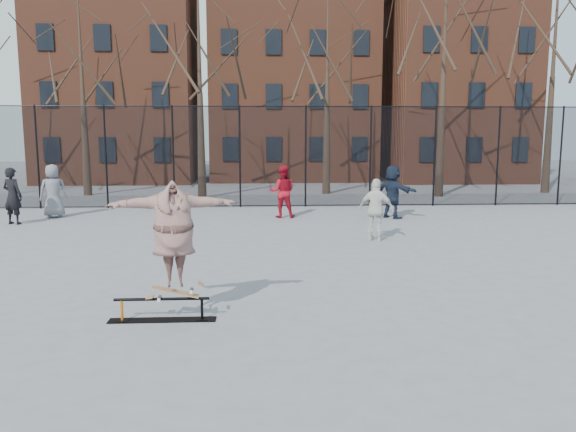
{
  "coord_description": "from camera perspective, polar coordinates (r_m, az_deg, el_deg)",
  "views": [
    {
      "loc": [
        -0.71,
        -9.25,
        2.94
      ],
      "look_at": [
        -0.13,
        1.5,
        1.34
      ],
      "focal_mm": 35.0,
      "sensor_mm": 36.0,
      "label": 1
    }
  ],
  "objects": [
    {
      "name": "ground",
      "position": [
        9.73,
        1.23,
        -9.14
      ],
      "size": [
        100.0,
        100.0,
        0.0
      ],
      "primitive_type": "plane",
      "color": "slate"
    },
    {
      "name": "skate_rail",
      "position": [
        9.2,
        -12.67,
        -9.45
      ],
      "size": [
        1.69,
        0.26,
        0.37
      ],
      "color": "black",
      "rests_on": "ground"
    },
    {
      "name": "skateboard",
      "position": [
        9.08,
        -11.34,
        -7.82
      ],
      "size": [
        0.81,
        0.19,
        0.1
      ],
      "primitive_type": null,
      "color": "#95603B",
      "rests_on": "skate_rail"
    },
    {
      "name": "skater",
      "position": [
        8.88,
        -11.5,
        -2.38
      ],
      "size": [
        2.11,
        0.92,
        1.66
      ],
      "primitive_type": "imported",
      "rotation": [
        0.0,
        0.0,
        0.19
      ],
      "color": "#633C98",
      "rests_on": "skateboard"
    },
    {
      "name": "bystander_grey",
      "position": [
        21.18,
        -22.74,
        2.36
      ],
      "size": [
        1.06,
        0.86,
        1.86
      ],
      "primitive_type": "imported",
      "rotation": [
        0.0,
        0.0,
        3.48
      ],
      "color": "slate",
      "rests_on": "ground"
    },
    {
      "name": "bystander_black",
      "position": [
        20.15,
        -26.19,
        1.84
      ],
      "size": [
        0.78,
        0.64,
        1.84
      ],
      "primitive_type": "imported",
      "rotation": [
        0.0,
        0.0,
        2.81
      ],
      "color": "black",
      "rests_on": "ground"
    },
    {
      "name": "bystander_red",
      "position": [
        19.54,
        -0.56,
        2.51
      ],
      "size": [
        0.94,
        0.76,
        1.83
      ],
      "primitive_type": "imported",
      "rotation": [
        0.0,
        0.0,
        3.07
      ],
      "color": "maroon",
      "rests_on": "ground"
    },
    {
      "name": "bystander_white",
      "position": [
        15.52,
        8.95,
        0.63
      ],
      "size": [
        1.08,
        0.81,
        1.71
      ],
      "primitive_type": "imported",
      "rotation": [
        0.0,
        0.0,
        2.69
      ],
      "color": "silver",
      "rests_on": "ground"
    },
    {
      "name": "bystander_navy",
      "position": [
        19.72,
        10.58,
        2.44
      ],
      "size": [
        1.5,
        1.67,
        1.84
      ],
      "primitive_type": "imported",
      "rotation": [
        0.0,
        0.0,
        2.25
      ],
      "color": "#192132",
      "rests_on": "ground"
    },
    {
      "name": "fence",
      "position": [
        22.28,
        -1.33,
        6.18
      ],
      "size": [
        34.03,
        0.07,
        4.0
      ],
      "color": "black",
      "rests_on": "ground"
    },
    {
      "name": "tree_row",
      "position": [
        26.77,
        -2.19,
        17.95
      ],
      "size": [
        33.66,
        7.46,
        10.67
      ],
      "color": "black",
      "rests_on": "ground"
    },
    {
      "name": "rowhouses",
      "position": [
        35.41,
        -0.81,
        13.53
      ],
      "size": [
        29.0,
        7.0,
        13.0
      ],
      "color": "brown",
      "rests_on": "ground"
    }
  ]
}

